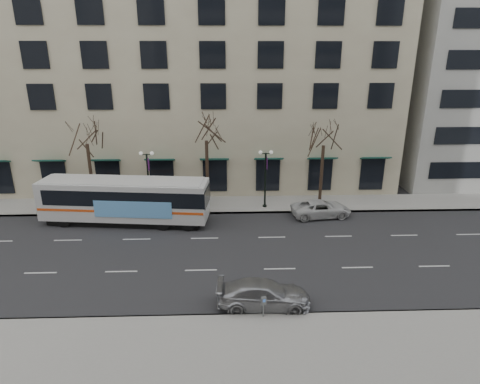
{
  "coord_description": "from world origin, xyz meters",
  "views": [
    {
      "loc": [
        1.73,
        -24.63,
        13.02
      ],
      "look_at": [
        2.59,
        1.16,
        4.0
      ],
      "focal_mm": 30.0,
      "sensor_mm": 36.0,
      "label": 1
    }
  ],
  "objects_px": {
    "silver_car": "(264,294)",
    "tree_far_right": "(324,134)",
    "lamp_post_left": "(148,177)",
    "tree_far_mid": "(206,129)",
    "city_bus": "(126,199)",
    "tree_far_left": "(86,133)",
    "white_pickup": "(321,209)",
    "pay_station": "(264,303)",
    "lamp_post_right": "(265,176)"
  },
  "relations": [
    {
      "from": "lamp_post_left",
      "to": "tree_far_mid",
      "type": "bearing_deg",
      "value": 6.85
    },
    {
      "from": "tree_far_left",
      "to": "lamp_post_right",
      "type": "xyz_separation_m",
      "value": [
        15.01,
        -0.6,
        -3.75
      ]
    },
    {
      "from": "tree_far_mid",
      "to": "lamp_post_left",
      "type": "relative_size",
      "value": 1.64
    },
    {
      "from": "tree_far_left",
      "to": "silver_car",
      "type": "distance_m",
      "value": 21.12
    },
    {
      "from": "tree_far_left",
      "to": "tree_far_right",
      "type": "relative_size",
      "value": 1.03
    },
    {
      "from": "lamp_post_right",
      "to": "pay_station",
      "type": "height_order",
      "value": "lamp_post_right"
    },
    {
      "from": "pay_station",
      "to": "lamp_post_left",
      "type": "bearing_deg",
      "value": 104.52
    },
    {
      "from": "city_bus",
      "to": "white_pickup",
      "type": "height_order",
      "value": "city_bus"
    },
    {
      "from": "tree_far_left",
      "to": "pay_station",
      "type": "height_order",
      "value": "tree_far_left"
    },
    {
      "from": "lamp_post_right",
      "to": "city_bus",
      "type": "bearing_deg",
      "value": -166.56
    },
    {
      "from": "city_bus",
      "to": "pay_station",
      "type": "relative_size",
      "value": 11.71
    },
    {
      "from": "tree_far_right",
      "to": "city_bus",
      "type": "xyz_separation_m",
      "value": [
        -16.34,
        -3.31,
        -4.46
      ]
    },
    {
      "from": "tree_far_left",
      "to": "tree_far_mid",
      "type": "distance_m",
      "value": 10.0
    },
    {
      "from": "tree_far_right",
      "to": "city_bus",
      "type": "bearing_deg",
      "value": -168.54
    },
    {
      "from": "silver_car",
      "to": "white_pickup",
      "type": "height_order",
      "value": "silver_car"
    },
    {
      "from": "silver_car",
      "to": "tree_far_right",
      "type": "bearing_deg",
      "value": -20.51
    },
    {
      "from": "tree_far_mid",
      "to": "city_bus",
      "type": "bearing_deg",
      "value": -152.42
    },
    {
      "from": "lamp_post_left",
      "to": "lamp_post_right",
      "type": "bearing_deg",
      "value": 0.0
    },
    {
      "from": "city_bus",
      "to": "tree_far_mid",
      "type": "bearing_deg",
      "value": 33.71
    },
    {
      "from": "tree_far_left",
      "to": "white_pickup",
      "type": "distance_m",
      "value": 20.6
    },
    {
      "from": "tree_far_left",
      "to": "city_bus",
      "type": "bearing_deg",
      "value": -42.14
    },
    {
      "from": "tree_far_right",
      "to": "white_pickup",
      "type": "distance_m",
      "value": 6.31
    },
    {
      "from": "lamp_post_left",
      "to": "silver_car",
      "type": "height_order",
      "value": "lamp_post_left"
    },
    {
      "from": "tree_far_right",
      "to": "lamp_post_right",
      "type": "bearing_deg",
      "value": -173.15
    },
    {
      "from": "tree_far_left",
      "to": "lamp_post_right",
      "type": "relative_size",
      "value": 1.6
    },
    {
      "from": "tree_far_right",
      "to": "lamp_post_left",
      "type": "bearing_deg",
      "value": -177.71
    },
    {
      "from": "city_bus",
      "to": "tree_far_left",
      "type": "bearing_deg",
      "value": 144.0
    },
    {
      "from": "silver_car",
      "to": "white_pickup",
      "type": "bearing_deg",
      "value": -22.95
    },
    {
      "from": "lamp_post_left",
      "to": "city_bus",
      "type": "distance_m",
      "value": 3.18
    },
    {
      "from": "tree_far_mid",
      "to": "silver_car",
      "type": "height_order",
      "value": "tree_far_mid"
    },
    {
      "from": "tree_far_mid",
      "to": "white_pickup",
      "type": "relative_size",
      "value": 1.73
    },
    {
      "from": "white_pickup",
      "to": "pay_station",
      "type": "relative_size",
      "value": 4.3
    },
    {
      "from": "tree_far_left",
      "to": "lamp_post_left",
      "type": "relative_size",
      "value": 1.6
    },
    {
      "from": "tree_far_right",
      "to": "tree_far_mid",
      "type": "bearing_deg",
      "value": 180.0
    },
    {
      "from": "white_pickup",
      "to": "tree_far_mid",
      "type": "bearing_deg",
      "value": 67.29
    },
    {
      "from": "lamp_post_right",
      "to": "pay_station",
      "type": "distance_m",
      "value": 15.7
    },
    {
      "from": "lamp_post_left",
      "to": "lamp_post_right",
      "type": "height_order",
      "value": "same"
    },
    {
      "from": "city_bus",
      "to": "silver_car",
      "type": "bearing_deg",
      "value": -43.43
    },
    {
      "from": "tree_far_left",
      "to": "tree_far_mid",
      "type": "bearing_deg",
      "value": 0.0
    },
    {
      "from": "tree_far_right",
      "to": "pay_station",
      "type": "xyz_separation_m",
      "value": [
        -6.49,
        -16.1,
        -5.44
      ]
    },
    {
      "from": "lamp_post_left",
      "to": "silver_car",
      "type": "relative_size",
      "value": 1.03
    },
    {
      "from": "lamp_post_right",
      "to": "white_pickup",
      "type": "relative_size",
      "value": 1.05
    },
    {
      "from": "tree_far_mid",
      "to": "pay_station",
      "type": "height_order",
      "value": "tree_far_mid"
    },
    {
      "from": "tree_far_right",
      "to": "city_bus",
      "type": "distance_m",
      "value": 17.26
    },
    {
      "from": "silver_car",
      "to": "white_pickup",
      "type": "relative_size",
      "value": 1.02
    },
    {
      "from": "tree_far_left",
      "to": "white_pickup",
      "type": "relative_size",
      "value": 1.69
    },
    {
      "from": "tree_far_right",
      "to": "pay_station",
      "type": "distance_m",
      "value": 18.19
    },
    {
      "from": "white_pickup",
      "to": "tree_far_right",
      "type": "bearing_deg",
      "value": -17.71
    },
    {
      "from": "tree_far_right",
      "to": "city_bus",
      "type": "relative_size",
      "value": 0.6
    },
    {
      "from": "city_bus",
      "to": "pay_station",
      "type": "bearing_deg",
      "value": -46.27
    }
  ]
}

